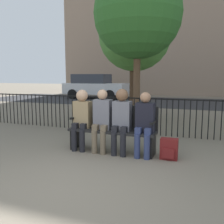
# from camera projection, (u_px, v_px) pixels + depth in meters

# --- Properties ---
(ground_plane) EXTENTS (80.00, 80.00, 0.00)m
(ground_plane) POSITION_uv_depth(u_px,v_px,m) (61.00, 193.00, 3.21)
(ground_plane) COLOR #706656
(park_bench) EXTENTS (1.74, 0.45, 0.92)m
(park_bench) POSITION_uv_depth(u_px,v_px,m) (113.00, 127.00, 4.99)
(park_bench) COLOR black
(park_bench) RESTS_ON ground
(seated_person_0) EXTENTS (0.34, 0.39, 1.23)m
(seated_person_0) POSITION_uv_depth(u_px,v_px,m) (82.00, 116.00, 5.06)
(seated_person_0) COLOR black
(seated_person_0) RESTS_ON ground
(seated_person_1) EXTENTS (0.34, 0.39, 1.24)m
(seated_person_1) POSITION_uv_depth(u_px,v_px,m) (102.00, 117.00, 4.91)
(seated_person_1) COLOR brown
(seated_person_1) RESTS_ON ground
(seated_person_2) EXTENTS (0.34, 0.39, 1.26)m
(seated_person_2) POSITION_uv_depth(u_px,v_px,m) (121.00, 117.00, 4.76)
(seated_person_2) COLOR black
(seated_person_2) RESTS_ON ground
(seated_person_3) EXTENTS (0.34, 0.39, 1.20)m
(seated_person_3) POSITION_uv_depth(u_px,v_px,m) (145.00, 121.00, 4.61)
(seated_person_3) COLOR navy
(seated_person_3) RESTS_ON ground
(backpack) EXTENTS (0.31, 0.21, 0.38)m
(backpack) POSITION_uv_depth(u_px,v_px,m) (169.00, 149.00, 4.50)
(backpack) COLOR maroon
(backpack) RESTS_ON ground
(fence_railing) EXTENTS (9.01, 0.03, 0.95)m
(fence_railing) POSITION_uv_depth(u_px,v_px,m) (134.00, 112.00, 6.49)
(fence_railing) COLOR black
(fence_railing) RESTS_ON ground
(tree_0) EXTENTS (2.49, 2.49, 4.46)m
(tree_0) POSITION_uv_depth(u_px,v_px,m) (138.00, 15.00, 6.98)
(tree_0) COLOR brown
(tree_0) RESTS_ON ground
(tree_2) EXTENTS (2.58, 2.58, 4.24)m
(tree_2) POSITION_uv_depth(u_px,v_px,m) (135.00, 35.00, 8.81)
(tree_2) COLOR #422D1E
(tree_2) RESTS_ON ground
(street_surface) EXTENTS (24.00, 6.00, 0.01)m
(street_surface) POSITION_uv_depth(u_px,v_px,m) (173.00, 102.00, 14.35)
(street_surface) COLOR #2B2B2D
(street_surface) RESTS_ON ground
(parked_car_0) EXTENTS (4.20, 1.94, 1.62)m
(parked_car_0) POSITION_uv_depth(u_px,v_px,m) (95.00, 86.00, 16.62)
(parked_car_0) COLOR silver
(parked_car_0) RESTS_ON ground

